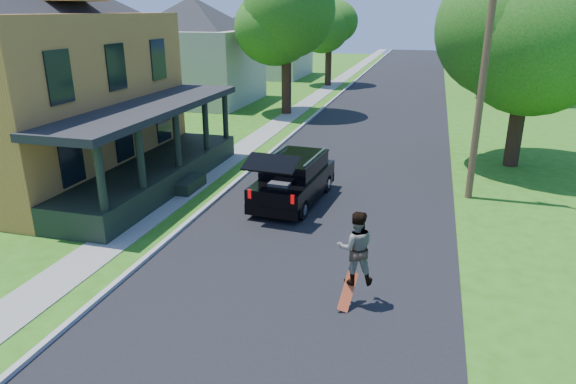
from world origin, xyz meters
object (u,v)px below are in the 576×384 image
(black_suv, at_px, (293,179))
(skateboarder, at_px, (356,248))
(utility_pole_near, at_px, (486,58))
(tree_right_near, at_px, (531,18))

(black_suv, relative_size, skateboarder, 2.77)
(black_suv, xyz_separation_m, utility_pole_near, (5.90, 2.11, 4.01))
(utility_pole_near, bearing_deg, black_suv, -143.00)
(skateboarder, height_order, tree_right_near, tree_right_near)
(skateboarder, height_order, utility_pole_near, utility_pole_near)
(skateboarder, bearing_deg, black_suv, -78.04)
(skateboarder, relative_size, utility_pole_near, 0.18)
(skateboarder, relative_size, tree_right_near, 0.19)
(tree_right_near, height_order, utility_pole_near, utility_pole_near)
(black_suv, bearing_deg, tree_right_near, 45.71)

